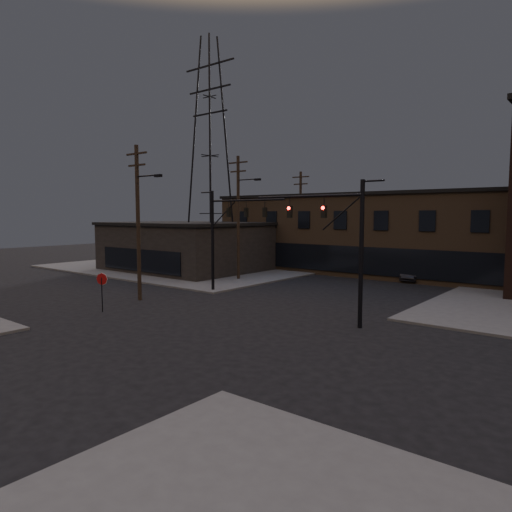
{
  "coord_description": "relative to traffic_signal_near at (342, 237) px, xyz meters",
  "views": [
    {
      "loc": [
        17.35,
        -18.04,
        6.15
      ],
      "look_at": [
        -0.83,
        4.59,
        3.5
      ],
      "focal_mm": 32.0,
      "sensor_mm": 36.0,
      "label": 1
    }
  ],
  "objects": [
    {
      "name": "stop_sign",
      "position": [
        -13.36,
        -6.49,
        -3.09
      ],
      "size": [
        0.72,
        0.33,
        2.48
      ],
      "color": "black",
      "rests_on": "ground"
    },
    {
      "name": "utility_pole_far",
      "position": [
        -16.86,
        21.5,
        0.85
      ],
      "size": [
        2.2,
        0.28,
        11.0
      ],
      "color": "black",
      "rests_on": "ground"
    },
    {
      "name": "building_row",
      "position": [
        -5.36,
        23.5,
        -0.93
      ],
      "size": [
        40.0,
        12.0,
        8.0
      ],
      "primitive_type": "cube",
      "color": "brown",
      "rests_on": "ground"
    },
    {
      "name": "utility_pole_near",
      "position": [
        -14.79,
        -2.5,
        0.94
      ],
      "size": [
        3.7,
        0.28,
        11.0
      ],
      "color": "black",
      "rests_on": "ground"
    },
    {
      "name": "traffic_signal_near",
      "position": [
        0.0,
        0.0,
        0.0
      ],
      "size": [
        7.12,
        0.24,
        8.0
      ],
      "color": "black",
      "rests_on": "ground"
    },
    {
      "name": "utility_pole_mid",
      "position": [
        -15.79,
        9.5,
        1.19
      ],
      "size": [
        3.7,
        0.28,
        11.5
      ],
      "color": "black",
      "rests_on": "ground"
    },
    {
      "name": "traffic_signal_far",
      "position": [
        -12.07,
        3.5,
        0.08
      ],
      "size": [
        7.12,
        0.24,
        8.0
      ],
      "color": "black",
      "rests_on": "ground"
    },
    {
      "name": "sidewalk_nw",
      "position": [
        -27.36,
        17.5,
        -4.86
      ],
      "size": [
        30.0,
        30.0,
        0.15
      ],
      "primitive_type": "cube",
      "color": "#474744",
      "rests_on": "ground"
    },
    {
      "name": "ground",
      "position": [
        -5.36,
        -4.5,
        -4.93
      ],
      "size": [
        140.0,
        140.0,
        0.0
      ],
      "primitive_type": "plane",
      "color": "black",
      "rests_on": "ground"
    },
    {
      "name": "transmission_tower",
      "position": [
        -23.36,
        13.5,
        7.57
      ],
      "size": [
        7.0,
        7.0,
        25.0
      ],
      "primitive_type": null,
      "color": "black",
      "rests_on": "ground"
    },
    {
      "name": "building_left",
      "position": [
        -25.36,
        11.5,
        -2.43
      ],
      "size": [
        16.0,
        12.0,
        5.0
      ],
      "primitive_type": "cube",
      "color": "black",
      "rests_on": "ground"
    },
    {
      "name": "car_crossing",
      "position": [
        -2.82,
        19.27,
        -4.24
      ],
      "size": [
        1.8,
        4.3,
        1.38
      ],
      "primitive_type": "imported",
      "rotation": [
        0.0,
        0.0,
        0.08
      ],
      "color": "black",
      "rests_on": "ground"
    }
  ]
}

